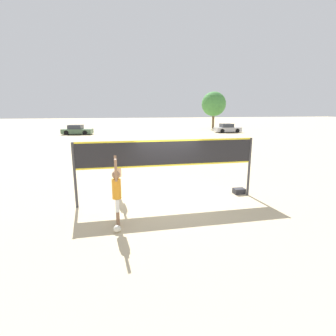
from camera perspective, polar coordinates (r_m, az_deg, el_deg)
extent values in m
plane|color=beige|center=(10.68, 0.00, -7.12)|extent=(200.00, 200.00, 0.00)
cylinder|color=#38383D|center=(10.21, -19.63, -1.58)|extent=(0.10, 0.10, 2.47)
cylinder|color=#38383D|center=(11.56, 17.26, 0.20)|extent=(0.10, 0.10, 2.47)
cube|color=black|center=(10.18, 0.00, 3.28)|extent=(6.91, 0.02, 1.03)
cube|color=yellow|center=(10.11, 0.00, 5.98)|extent=(6.91, 0.03, 0.06)
cube|color=yellow|center=(10.27, 0.00, 0.61)|extent=(6.91, 0.03, 0.06)
cylinder|color=#8C664C|center=(8.51, -10.84, -10.90)|extent=(0.11, 0.11, 0.50)
cylinder|color=white|center=(8.35, -10.97, -8.06)|extent=(0.12, 0.12, 0.41)
cylinder|color=#8C664C|center=(8.70, -10.87, -10.38)|extent=(0.11, 0.11, 0.50)
cylinder|color=white|center=(8.53, -11.00, -7.59)|extent=(0.12, 0.12, 0.41)
cylinder|color=orange|center=(8.27, -11.13, -4.43)|extent=(0.28, 0.28, 0.64)
sphere|color=#8C664C|center=(8.15, -11.27, -1.46)|extent=(0.25, 0.25, 0.25)
cylinder|color=#8C664C|center=(7.87, -11.30, -0.51)|extent=(0.08, 0.23, 0.71)
cylinder|color=#8C664C|center=(8.35, -11.36, 0.25)|extent=(0.08, 0.23, 0.71)
cylinder|color=tan|center=(11.33, -10.68, -4.87)|extent=(0.11, 0.11, 0.49)
cylinder|color=white|center=(11.20, -10.77, -2.71)|extent=(0.12, 0.12, 0.40)
cylinder|color=tan|center=(11.14, -10.65, -5.18)|extent=(0.11, 0.11, 0.49)
cylinder|color=white|center=(11.01, -10.74, -2.98)|extent=(0.12, 0.12, 0.40)
cylinder|color=tan|center=(10.98, -10.87, -0.26)|extent=(0.28, 0.28, 0.63)
sphere|color=tan|center=(10.89, -10.96, 1.98)|extent=(0.24, 0.24, 0.24)
cylinder|color=tan|center=(11.10, -11.03, 3.18)|extent=(0.08, 0.22, 0.70)
cylinder|color=tan|center=(10.62, -10.97, 2.75)|extent=(0.08, 0.22, 0.70)
sphere|color=silver|center=(8.22, -11.00, -12.86)|extent=(0.22, 0.22, 0.22)
cube|color=#2D2D33|center=(11.93, 15.19, -4.85)|extent=(0.49, 0.35, 0.23)
cube|color=#B7B7BC|center=(42.74, 12.84, 8.19)|extent=(4.08, 1.93, 0.68)
cube|color=#2D333D|center=(42.62, 12.63, 9.02)|extent=(1.86, 1.72, 0.55)
cylinder|color=black|center=(44.05, 13.89, 8.07)|extent=(0.65, 0.24, 0.64)
cylinder|color=black|center=(42.48, 14.86, 7.86)|extent=(0.65, 0.24, 0.64)
cylinder|color=black|center=(43.08, 10.83, 8.12)|extent=(0.65, 0.24, 0.64)
cylinder|color=black|center=(41.48, 11.70, 7.91)|extent=(0.65, 0.24, 0.64)
cube|color=#4C6B4C|center=(40.57, -19.12, 7.58)|extent=(4.47, 2.54, 0.66)
cube|color=#2D333D|center=(40.58, -19.47, 8.43)|extent=(2.16, 2.01, 0.58)
cylinder|color=black|center=(41.09, -16.99, 7.58)|extent=(0.67, 0.32, 0.64)
cylinder|color=black|center=(39.37, -17.63, 7.34)|extent=(0.67, 0.32, 0.64)
cylinder|color=black|center=(41.81, -20.49, 7.41)|extent=(0.67, 0.32, 0.64)
cylinder|color=black|center=(40.12, -21.26, 7.16)|extent=(0.67, 0.32, 0.64)
cylinder|color=brown|center=(50.54, 9.78, 10.51)|extent=(0.37, 0.37, 3.62)
sphere|color=#285B2D|center=(50.52, 9.90, 13.80)|extent=(3.99, 3.99, 3.99)
cylinder|color=brown|center=(50.59, 9.80, 10.32)|extent=(0.44, 0.44, 3.29)
sphere|color=#42843D|center=(50.56, 9.93, 13.57)|extent=(4.47, 4.47, 4.47)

